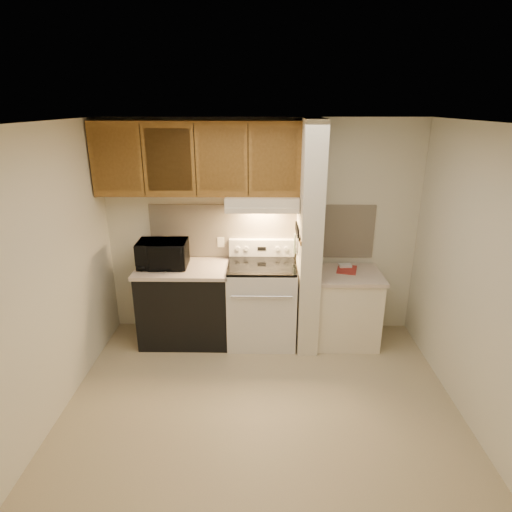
{
  "coord_description": "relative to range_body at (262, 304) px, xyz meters",
  "views": [
    {
      "loc": [
        0.0,
        -3.29,
        2.63
      ],
      "look_at": [
        -0.06,
        0.75,
        1.19
      ],
      "focal_mm": 30.0,
      "sensor_mm": 36.0,
      "label": 1
    }
  ],
  "objects": [
    {
      "name": "knife_strip",
      "position": [
        0.39,
        -0.06,
        0.86
      ],
      "size": [
        0.02,
        0.42,
        0.04
      ],
      "primitive_type": "cube",
      "color": "black",
      "rests_on": "partition_pillar"
    },
    {
      "name": "range_display",
      "position": [
        0.0,
        0.24,
        0.59
      ],
      "size": [
        0.1,
        0.01,
        0.04
      ],
      "primitive_type": "cube",
      "color": "black",
      "rests_on": "range_backguard"
    },
    {
      "name": "cab_door_a",
      "position": [
        -1.51,
        0.01,
        1.62
      ],
      "size": [
        0.46,
        0.01,
        0.63
      ],
      "primitive_type": "cube",
      "color": "brown",
      "rests_on": "upper_cabinets"
    },
    {
      "name": "oven_handle",
      "position": [
        0.0,
        -0.35,
        0.26
      ],
      "size": [
        0.65,
        0.02,
        0.02
      ],
      "primitive_type": "cylinder",
      "rotation": [
        0.0,
        1.57,
        0.0
      ],
      "color": "silver",
      "rests_on": "range_body"
    },
    {
      "name": "knife_blade_b",
      "position": [
        0.38,
        -0.13,
        0.75
      ],
      "size": [
        0.01,
        0.04,
        0.18
      ],
      "primitive_type": "cube",
      "color": "silver",
      "rests_on": "knife_strip"
    },
    {
      "name": "knife_blade_a",
      "position": [
        0.38,
        -0.22,
        0.76
      ],
      "size": [
        0.01,
        0.03,
        0.16
      ],
      "primitive_type": "cube",
      "color": "silver",
      "rests_on": "knife_strip"
    },
    {
      "name": "knife_handle_b",
      "position": [
        0.38,
        -0.14,
        0.91
      ],
      "size": [
        0.02,
        0.02,
        0.1
      ],
      "primitive_type": "cylinder",
      "color": "black",
      "rests_on": "knife_strip"
    },
    {
      "name": "dishwasher_front",
      "position": [
        -0.88,
        0.01,
        -0.03
      ],
      "size": [
        1.0,
        0.63,
        0.87
      ],
      "primitive_type": "cube",
      "color": "black",
      "rests_on": "floor"
    },
    {
      "name": "oven_mitt",
      "position": [
        0.38,
        0.17,
        0.68
      ],
      "size": [
        0.03,
        0.09,
        0.22
      ],
      "primitive_type": "cube",
      "color": "slate",
      "rests_on": "partition_pillar"
    },
    {
      "name": "oven_window",
      "position": [
        0.0,
        -0.32,
        0.04
      ],
      "size": [
        0.5,
        0.01,
        0.3
      ],
      "primitive_type": "cube",
      "color": "black",
      "rests_on": "range_body"
    },
    {
      "name": "white_box",
      "position": [
        0.96,
        0.17,
        0.41
      ],
      "size": [
        0.15,
        0.1,
        0.04
      ],
      "primitive_type": "cube",
      "rotation": [
        0.0,
        0.0,
        0.06
      ],
      "color": "white",
      "rests_on": "right_countertop"
    },
    {
      "name": "ceiling",
      "position": [
        0.0,
        -1.16,
        2.04
      ],
      "size": [
        3.6,
        3.6,
        0.0
      ],
      "primitive_type": "plane",
      "rotation": [
        3.14,
        0.0,
        0.0
      ],
      "color": "white",
      "rests_on": "wall_back"
    },
    {
      "name": "cab_gap_b",
      "position": [
        -0.69,
        0.01,
        1.62
      ],
      "size": [
        0.01,
        0.01,
        0.73
      ],
      "primitive_type": "cube",
      "color": "black",
      "rests_on": "upper_cabinets"
    },
    {
      "name": "partition_pillar",
      "position": [
        0.51,
        -0.01,
        0.79
      ],
      "size": [
        0.22,
        0.7,
        2.5
      ],
      "primitive_type": "cube",
      "color": "beige",
      "rests_on": "floor"
    },
    {
      "name": "range_body",
      "position": [
        0.0,
        0.0,
        0.0
      ],
      "size": [
        0.76,
        0.65,
        0.92
      ],
      "primitive_type": "cube",
      "color": "silver",
      "rests_on": "floor"
    },
    {
      "name": "knife_handle_c",
      "position": [
        0.38,
        -0.06,
        0.91
      ],
      "size": [
        0.02,
        0.02,
        0.1
      ],
      "primitive_type": "cylinder",
      "color": "black",
      "rests_on": "knife_strip"
    },
    {
      "name": "range_backguard",
      "position": [
        0.0,
        0.28,
        0.59
      ],
      "size": [
        0.76,
        0.08,
        0.2
      ],
      "primitive_type": "cube",
      "color": "silver",
      "rests_on": "range_body"
    },
    {
      "name": "wall_back",
      "position": [
        0.0,
        0.34,
        0.79
      ],
      "size": [
        3.6,
        2.5,
        0.02
      ],
      "primitive_type": "cube",
      "rotation": [
        1.57,
        0.0,
        0.0
      ],
      "color": "beige",
      "rests_on": "floor"
    },
    {
      "name": "red_folder",
      "position": [
        0.97,
        0.09,
        0.39
      ],
      "size": [
        0.28,
        0.33,
        0.01
      ],
      "primitive_type": "cube",
      "rotation": [
        0.0,
        0.0,
        -0.26
      ],
      "color": "#9F2D27",
      "rests_on": "right_countertop"
    },
    {
      "name": "range_knob_left_inner",
      "position": [
        -0.18,
        0.24,
        0.59
      ],
      "size": [
        0.05,
        0.02,
        0.05
      ],
      "primitive_type": "cylinder",
      "rotation": [
        1.57,
        0.0,
        0.0
      ],
      "color": "silver",
      "rests_on": "range_backguard"
    },
    {
      "name": "spoon_rest",
      "position": [
        -0.96,
        -0.1,
        0.46
      ],
      "size": [
        0.21,
        0.14,
        0.01
      ],
      "primitive_type": "cube",
      "rotation": [
        0.0,
        0.0,
        0.43
      ],
      "color": "black",
      "rests_on": "left_countertop"
    },
    {
      "name": "wall_left",
      "position": [
        -1.8,
        -1.16,
        0.79
      ],
      "size": [
        0.02,
        3.0,
        2.5
      ],
      "primitive_type": "cube",
      "color": "beige",
      "rests_on": "floor"
    },
    {
      "name": "knife_handle_a",
      "position": [
        0.38,
        -0.22,
        0.91
      ],
      "size": [
        0.02,
        0.02,
        0.1
      ],
      "primitive_type": "cylinder",
      "color": "black",
      "rests_on": "knife_strip"
    },
    {
      "name": "teal_jar",
      "position": [
        -1.23,
        0.23,
        0.51
      ],
      "size": [
        0.12,
        0.12,
        0.11
      ],
      "primitive_type": "cylinder",
      "rotation": [
        0.0,
        0.0,
        -0.18
      ],
      "color": "#256759",
      "rests_on": "left_countertop"
    },
    {
      "name": "range_knob_left_outer",
      "position": [
        -0.28,
        0.24,
        0.59
      ],
      "size": [
        0.05,
        0.02,
        0.05
      ],
      "primitive_type": "cylinder",
      "rotation": [
        1.57,
        0.0,
        0.0
      ],
      "color": "silver",
      "rests_on": "range_backguard"
    },
    {
      "name": "cab_door_c",
      "position": [
        -0.42,
        0.01,
        1.62
      ],
      "size": [
        0.46,
        0.01,
        0.63
      ],
      "primitive_type": "cube",
      "color": "brown",
      "rests_on": "upper_cabinets"
    },
    {
      "name": "wall_right",
      "position": [
        1.8,
        -1.16,
        0.79
      ],
      "size": [
        0.02,
        3.0,
        2.5
      ],
      "primitive_type": "cube",
      "color": "beige",
      "rests_on": "floor"
    },
    {
      "name": "cab_door_b",
      "position": [
        -0.96,
        0.01,
        1.62
      ],
      "size": [
        0.46,
        0.01,
        0.63
      ],
      "primitive_type": "cube",
      "color": "brown",
      "rests_on": "upper_cabinets"
    },
    {
      "name": "upper_cabinets",
      "position": [
        -0.69,
        0.17,
        1.62
      ],
      "size": [
        2.18,
        0.33,
        0.77
      ],
      "primitive_type": "cube",
      "color": "brown",
      "rests_on": "wall_back"
    },
    {
      "name": "knife_handle_e",
      "position": [
        0.38,
        0.09,
        0.91
      ],
      "size": [
        0.02,
        0.02,
        0.1
      ],
      "primitive_type": "cylinder",
      "color": "black",
      "rests_on": "knife_strip"
    },
    {
      "name": "microwave",
      "position": [
        -1.1,
        0.02,
        0.6
      ],
      "size": [
        0.55,
        0.38,
        0.3
      ],
      "primitive_type": "imported",
      "rotation": [
        0.0,
        0.0,
        0.02
      ],
      "color": "black",
      "rests_on": "left_countertop"
    },
    {
      "name": "hood_lip",
      "position": [
        0.0,
        -0.08,
        1.12
      ],
      "size": [
        0.78,
        0.04,
        0.06
      ],
      "primitive_type": "cube",
      "color": "#F1E5C9",
      "rests_on": "range_hood"
    },
    {
      "name": "knife_blade_e",
      "position": [
        0.38,
        0.09,
        0.75
      ],
      "size": [
        0.01,
        0.04,
        0.18
      ],
      "primitive_type": "cube",
      "color": "silver",
      "rests_on": "knife_strip"
    },
    {
      "name": "left_countertop",
      "position": [
        -0.88,
        0.01,
        0.43
      ],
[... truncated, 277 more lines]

